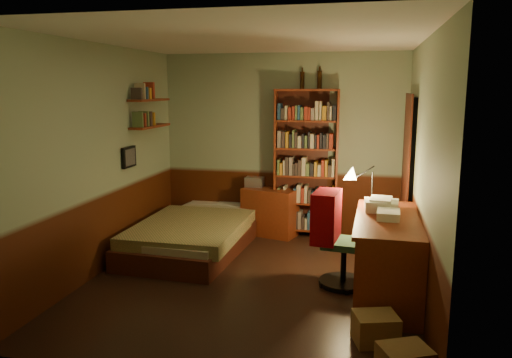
% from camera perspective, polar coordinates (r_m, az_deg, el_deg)
% --- Properties ---
extents(floor, '(3.50, 4.00, 0.02)m').
position_cam_1_polar(floor, '(5.67, -0.56, -11.56)').
color(floor, black).
rests_on(floor, ground).
extents(ceiling, '(3.50, 4.00, 0.02)m').
position_cam_1_polar(ceiling, '(5.28, -0.62, 15.84)').
color(ceiling, silver).
rests_on(ceiling, wall_back).
extents(wall_back, '(3.50, 0.02, 2.60)m').
position_cam_1_polar(wall_back, '(7.27, 3.04, 3.98)').
color(wall_back, gray).
rests_on(wall_back, ground).
extents(wall_left, '(0.02, 4.00, 2.60)m').
position_cam_1_polar(wall_left, '(5.97, -17.29, 2.13)').
color(wall_left, gray).
rests_on(wall_left, ground).
extents(wall_right, '(0.02, 4.00, 2.60)m').
position_cam_1_polar(wall_right, '(5.21, 18.61, 0.92)').
color(wall_right, gray).
rests_on(wall_right, ground).
extents(wall_front, '(3.50, 0.02, 2.60)m').
position_cam_1_polar(wall_front, '(3.43, -8.30, -3.32)').
color(wall_front, gray).
rests_on(wall_front, ground).
extents(doorway, '(0.06, 0.90, 2.00)m').
position_cam_1_polar(doorway, '(6.53, 16.98, 0.16)').
color(doorway, black).
rests_on(doorway, ground).
extents(door_trim, '(0.02, 0.98, 2.08)m').
position_cam_1_polar(door_trim, '(6.53, 16.68, 0.17)').
color(door_trim, '#3E180F').
rests_on(door_trim, ground).
extents(bed, '(1.38, 2.39, 0.69)m').
position_cam_1_polar(bed, '(6.70, -6.81, -4.96)').
color(bed, olive).
rests_on(bed, ground).
extents(dresser, '(0.84, 0.57, 0.68)m').
position_cam_1_polar(dresser, '(7.23, 1.60, -3.79)').
color(dresser, maroon).
rests_on(dresser, ground).
extents(mini_stereo, '(0.26, 0.20, 0.14)m').
position_cam_1_polar(mini_stereo, '(7.31, -0.17, -0.33)').
color(mini_stereo, '#B2B2B7').
rests_on(mini_stereo, dresser).
extents(bookshelf, '(0.92, 0.37, 2.10)m').
position_cam_1_polar(bookshelf, '(7.10, 5.68, 1.73)').
color(bookshelf, maroon).
rests_on(bookshelf, ground).
extents(bottle_left, '(0.08, 0.08, 0.23)m').
position_cam_1_polar(bottle_left, '(7.14, 5.30, 11.16)').
color(bottle_left, black).
rests_on(bottle_left, bookshelf).
extents(bottle_right, '(0.08, 0.08, 0.25)m').
position_cam_1_polar(bottle_right, '(7.11, 7.27, 11.18)').
color(bottle_right, black).
rests_on(bottle_right, bookshelf).
extents(desk, '(0.68, 1.56, 0.83)m').
position_cam_1_polar(desk, '(5.29, 14.69, -8.62)').
color(desk, maroon).
rests_on(desk, ground).
extents(paper_stack, '(0.23, 0.30, 0.12)m').
position_cam_1_polar(paper_stack, '(5.41, 13.45, -2.94)').
color(paper_stack, silver).
rests_on(paper_stack, desk).
extents(desk_lamp, '(0.26, 0.26, 0.65)m').
position_cam_1_polar(desk_lamp, '(5.76, 13.19, 0.61)').
color(desk_lamp, black).
rests_on(desk_lamp, desk).
extents(office_chair, '(0.57, 0.52, 1.05)m').
position_cam_1_polar(office_chair, '(5.43, 10.06, -6.74)').
color(office_chair, '#325837').
rests_on(office_chair, ground).
extents(red_jacket, '(0.40, 0.52, 0.55)m').
position_cam_1_polar(red_jacket, '(5.41, 7.63, 1.91)').
color(red_jacket, '#B00712').
rests_on(red_jacket, office_chair).
extents(wall_shelf_lower, '(0.20, 0.90, 0.03)m').
position_cam_1_polar(wall_shelf_lower, '(6.85, -11.97, 5.90)').
color(wall_shelf_lower, maroon).
rests_on(wall_shelf_lower, wall_left).
extents(wall_shelf_upper, '(0.20, 0.90, 0.03)m').
position_cam_1_polar(wall_shelf_upper, '(6.84, -12.08, 8.83)').
color(wall_shelf_upper, maroon).
rests_on(wall_shelf_upper, wall_left).
extents(framed_picture, '(0.04, 0.32, 0.26)m').
position_cam_1_polar(framed_picture, '(6.48, -14.33, 2.44)').
color(framed_picture, black).
rests_on(framed_picture, wall_left).
extents(cardboard_box_b, '(0.42, 0.38, 0.25)m').
position_cam_1_polar(cardboard_box_b, '(4.47, 13.50, -16.27)').
color(cardboard_box_b, olive).
rests_on(cardboard_box_b, ground).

